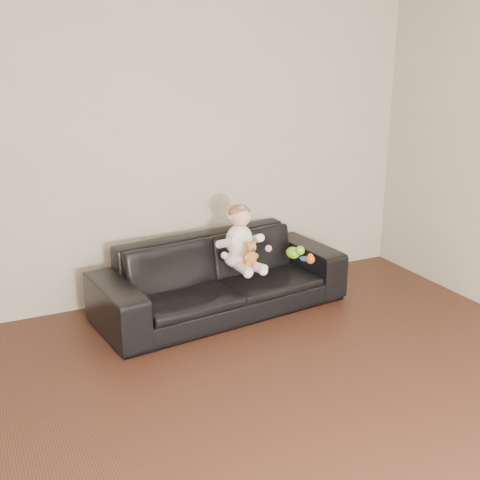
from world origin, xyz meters
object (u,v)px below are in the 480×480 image
sofa (221,276)px  teddy_bear (251,254)px  toy_rattle (310,259)px  baby (241,240)px  toy_blue_disc (305,259)px  toy_green (293,253)px

sofa → teddy_bear: size_ratio=10.47×
toy_rattle → baby: bearing=163.0°
baby → toy_blue_disc: bearing=-14.1°
teddy_bear → toy_green: size_ratio=1.41×
teddy_bear → toy_green: 0.51m
toy_green → toy_blue_disc: size_ratio=1.44×
baby → toy_green: baby is taller
baby → toy_blue_disc: baby is taller
sofa → toy_rattle: size_ratio=27.24×
teddy_bear → toy_rattle: (0.52, -0.01, -0.12)m
baby → toy_rattle: bearing=-24.9°
teddy_bear → toy_rattle: bearing=-3.2°
teddy_bear → toy_blue_disc: 0.57m
toy_rattle → sofa: bearing=157.4°
baby → teddy_bear: 0.16m
sofa → teddy_bear: bearing=-69.7°
sofa → teddy_bear: 0.38m
toy_blue_disc → baby: bearing=173.8°
baby → teddy_bear: bearing=-94.1°
toy_green → toy_rattle: bearing=-72.0°
sofa → teddy_bear: (0.13, -0.26, 0.25)m
toy_green → sofa: bearing=170.7°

